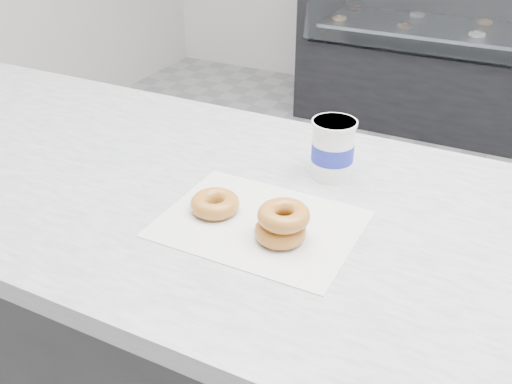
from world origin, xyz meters
TOP-DOWN VIEW (x-y plane):
  - ground at (0.00, 0.00)m, footprint 5.00×5.00m
  - wax_paper at (-0.24, -0.66)m, footprint 0.34×0.26m
  - donut_single at (-0.33, -0.66)m, footprint 0.12×0.12m
  - donut_stack at (-0.19, -0.69)m, footprint 0.13×0.13m
  - coffee_cup at (-0.19, -0.44)m, footprint 0.11×0.11m

SIDE VIEW (x-z plane):
  - ground at x=0.00m, z-range 0.00..0.00m
  - wax_paper at x=-0.24m, z-range 0.90..0.90m
  - donut_single at x=-0.33m, z-range 0.90..0.93m
  - donut_stack at x=-0.19m, z-range 0.90..0.96m
  - coffee_cup at x=-0.19m, z-range 0.90..1.02m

